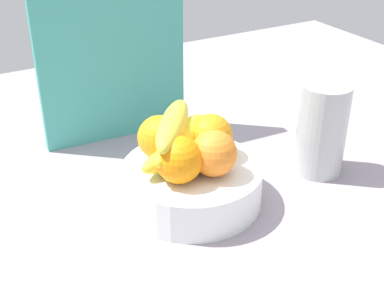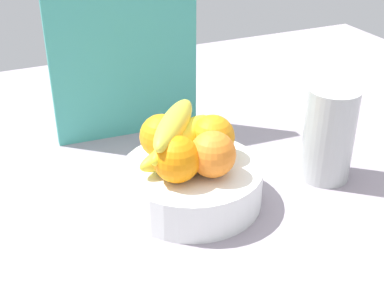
{
  "view_description": "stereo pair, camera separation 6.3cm",
  "coord_description": "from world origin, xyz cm",
  "px_view_note": "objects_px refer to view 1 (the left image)",
  "views": [
    {
      "loc": [
        -32.23,
        -63.95,
        48.52
      ],
      "look_at": [
        1.77,
        -2.87,
        10.34
      ],
      "focal_mm": 49.17,
      "sensor_mm": 36.0,
      "label": 1
    },
    {
      "loc": [
        -26.63,
        -66.75,
        48.52
      ],
      "look_at": [
        1.77,
        -2.87,
        10.34
      ],
      "focal_mm": 49.17,
      "sensor_mm": 36.0,
      "label": 2
    }
  ],
  "objects_px": {
    "cutting_board": "(112,48)",
    "thermos_tumbler": "(322,129)",
    "fruit_bowl": "(192,184)",
    "orange_front_right": "(211,136)",
    "orange_front_left": "(214,153)",
    "orange_back_left": "(179,160)",
    "orange_center": "(160,137)",
    "banana_bunch": "(179,139)"
  },
  "relations": [
    {
      "from": "cutting_board",
      "to": "thermos_tumbler",
      "type": "xyz_separation_m",
      "value": [
        0.26,
        -0.29,
        -0.1
      ]
    },
    {
      "from": "fruit_bowl",
      "to": "orange_front_right",
      "type": "height_order",
      "value": "orange_front_right"
    },
    {
      "from": "orange_front_left",
      "to": "orange_back_left",
      "type": "height_order",
      "value": "same"
    },
    {
      "from": "orange_front_left",
      "to": "orange_center",
      "type": "distance_m",
      "value": 0.1
    },
    {
      "from": "orange_back_left",
      "to": "banana_bunch",
      "type": "height_order",
      "value": "banana_bunch"
    },
    {
      "from": "orange_front_left",
      "to": "thermos_tumbler",
      "type": "xyz_separation_m",
      "value": [
        0.22,
        0.01,
        -0.02
      ]
    },
    {
      "from": "orange_front_left",
      "to": "orange_front_right",
      "type": "relative_size",
      "value": 1.0
    },
    {
      "from": "orange_front_right",
      "to": "cutting_board",
      "type": "height_order",
      "value": "cutting_board"
    },
    {
      "from": "orange_center",
      "to": "fruit_bowl",
      "type": "bearing_deg",
      "value": -59.57
    },
    {
      "from": "fruit_bowl",
      "to": "thermos_tumbler",
      "type": "bearing_deg",
      "value": -5.87
    },
    {
      "from": "thermos_tumbler",
      "to": "banana_bunch",
      "type": "bearing_deg",
      "value": 169.4
    },
    {
      "from": "fruit_bowl",
      "to": "cutting_board",
      "type": "height_order",
      "value": "cutting_board"
    },
    {
      "from": "fruit_bowl",
      "to": "orange_front_right",
      "type": "relative_size",
      "value": 3.13
    },
    {
      "from": "orange_center",
      "to": "orange_front_left",
      "type": "bearing_deg",
      "value": -60.31
    },
    {
      "from": "orange_center",
      "to": "thermos_tumbler",
      "type": "distance_m",
      "value": 0.28
    },
    {
      "from": "fruit_bowl",
      "to": "banana_bunch",
      "type": "xyz_separation_m",
      "value": [
        -0.01,
        0.02,
        0.07
      ]
    },
    {
      "from": "orange_back_left",
      "to": "cutting_board",
      "type": "distance_m",
      "value": 0.31
    },
    {
      "from": "orange_front_right",
      "to": "thermos_tumbler",
      "type": "height_order",
      "value": "thermos_tumbler"
    },
    {
      "from": "orange_front_left",
      "to": "fruit_bowl",
      "type": "bearing_deg",
      "value": 118.55
    },
    {
      "from": "orange_front_right",
      "to": "orange_back_left",
      "type": "height_order",
      "value": "same"
    },
    {
      "from": "orange_front_left",
      "to": "banana_bunch",
      "type": "height_order",
      "value": "banana_bunch"
    },
    {
      "from": "fruit_bowl",
      "to": "thermos_tumbler",
      "type": "distance_m",
      "value": 0.24
    },
    {
      "from": "banana_bunch",
      "to": "orange_back_left",
      "type": "bearing_deg",
      "value": -117.17
    },
    {
      "from": "orange_front_right",
      "to": "orange_center",
      "type": "bearing_deg",
      "value": 154.29
    },
    {
      "from": "banana_bunch",
      "to": "thermos_tumbler",
      "type": "bearing_deg",
      "value": -10.6
    },
    {
      "from": "fruit_bowl",
      "to": "orange_front_left",
      "type": "height_order",
      "value": "orange_front_left"
    },
    {
      "from": "orange_center",
      "to": "banana_bunch",
      "type": "relative_size",
      "value": 0.41
    },
    {
      "from": "orange_front_left",
      "to": "orange_back_left",
      "type": "relative_size",
      "value": 1.0
    },
    {
      "from": "orange_back_left",
      "to": "thermos_tumbler",
      "type": "height_order",
      "value": "thermos_tumbler"
    },
    {
      "from": "fruit_bowl",
      "to": "cutting_board",
      "type": "distance_m",
      "value": 0.31
    },
    {
      "from": "orange_front_left",
      "to": "orange_back_left",
      "type": "distance_m",
      "value": 0.05
    },
    {
      "from": "orange_center",
      "to": "orange_back_left",
      "type": "bearing_deg",
      "value": -94.4
    },
    {
      "from": "orange_front_right",
      "to": "orange_back_left",
      "type": "bearing_deg",
      "value": -152.1
    },
    {
      "from": "orange_front_right",
      "to": "banana_bunch",
      "type": "distance_m",
      "value": 0.05
    },
    {
      "from": "fruit_bowl",
      "to": "orange_front_right",
      "type": "distance_m",
      "value": 0.08
    },
    {
      "from": "orange_front_right",
      "to": "orange_back_left",
      "type": "relative_size",
      "value": 1.0
    },
    {
      "from": "orange_center",
      "to": "orange_back_left",
      "type": "relative_size",
      "value": 1.0
    },
    {
      "from": "orange_back_left",
      "to": "cutting_board",
      "type": "bearing_deg",
      "value": 86.4
    },
    {
      "from": "orange_front_right",
      "to": "orange_front_left",
      "type": "bearing_deg",
      "value": -116.05
    },
    {
      "from": "cutting_board",
      "to": "orange_center",
      "type": "bearing_deg",
      "value": -90.4
    },
    {
      "from": "banana_bunch",
      "to": "orange_front_left",
      "type": "bearing_deg",
      "value": -62.13
    },
    {
      "from": "orange_front_right",
      "to": "banana_bunch",
      "type": "xyz_separation_m",
      "value": [
        -0.05,
        0.01,
        0.01
      ]
    }
  ]
}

